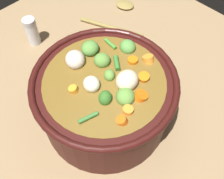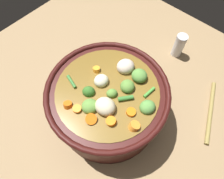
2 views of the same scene
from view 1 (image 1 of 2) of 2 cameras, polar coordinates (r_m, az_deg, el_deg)
name	(u,v)px [view 1 (image 1 of 2)]	position (r m, az deg, el deg)	size (l,w,h in m)	color
ground_plane	(106,115)	(0.66, -1.40, -5.63)	(1.10, 1.10, 0.00)	#8C704C
cooking_pot	(105,98)	(0.59, -1.55, -1.81)	(0.32, 0.32, 0.18)	#38110F
wooden_spoon	(119,15)	(0.90, 1.53, 16.14)	(0.20, 0.19, 0.01)	olive
salt_shaker	(32,31)	(0.82, -17.24, 12.16)	(0.04, 0.04, 0.09)	silver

